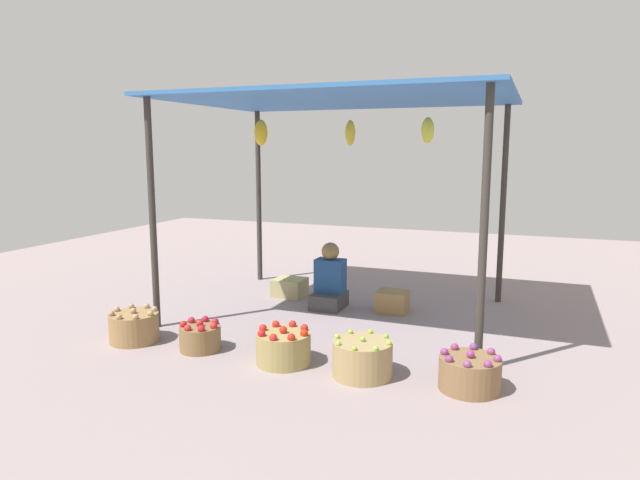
{
  "coord_description": "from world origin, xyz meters",
  "views": [
    {
      "loc": [
        2.07,
        -5.92,
        1.87
      ],
      "look_at": [
        0.0,
        -0.65,
        0.95
      ],
      "focal_mm": 31.66,
      "sensor_mm": 36.0,
      "label": 1
    }
  ],
  "objects_px": {
    "wooden_crate_stacked_rear": "(290,287)",
    "wooden_crate_near_vendor": "(392,301)",
    "basket_red_apples": "(200,337)",
    "vendor_person": "(330,283)",
    "basket_potatoes": "(134,327)",
    "basket_limes": "(362,358)",
    "basket_red_tomatoes": "(283,347)",
    "basket_purple_onions": "(470,373)"
  },
  "relations": [
    {
      "from": "wooden_crate_stacked_rear",
      "to": "wooden_crate_near_vendor",
      "type": "bearing_deg",
      "value": -8.38
    },
    {
      "from": "basket_red_apples",
      "to": "vendor_person",
      "type": "bearing_deg",
      "value": 70.83
    },
    {
      "from": "vendor_person",
      "to": "basket_red_apples",
      "type": "height_order",
      "value": "vendor_person"
    },
    {
      "from": "vendor_person",
      "to": "wooden_crate_near_vendor",
      "type": "xyz_separation_m",
      "value": [
        0.74,
        0.08,
        -0.17
      ]
    },
    {
      "from": "basket_potatoes",
      "to": "vendor_person",
      "type": "bearing_deg",
      "value": 53.27
    },
    {
      "from": "vendor_person",
      "to": "basket_potatoes",
      "type": "xyz_separation_m",
      "value": [
        -1.36,
        -1.83,
        -0.15
      ]
    },
    {
      "from": "basket_potatoes",
      "to": "basket_limes",
      "type": "height_order",
      "value": "basket_limes"
    },
    {
      "from": "basket_red_tomatoes",
      "to": "wooden_crate_near_vendor",
      "type": "bearing_deg",
      "value": 75.25
    },
    {
      "from": "vendor_person",
      "to": "basket_potatoes",
      "type": "height_order",
      "value": "vendor_person"
    },
    {
      "from": "basket_potatoes",
      "to": "basket_purple_onions",
      "type": "height_order",
      "value": "basket_potatoes"
    },
    {
      "from": "basket_limes",
      "to": "wooden_crate_near_vendor",
      "type": "height_order",
      "value": "basket_limes"
    },
    {
      "from": "vendor_person",
      "to": "basket_red_apples",
      "type": "relative_size",
      "value": 2.04
    },
    {
      "from": "basket_limes",
      "to": "wooden_crate_near_vendor",
      "type": "distance_m",
      "value": 1.93
    },
    {
      "from": "basket_red_apples",
      "to": "basket_red_tomatoes",
      "type": "xyz_separation_m",
      "value": [
        0.87,
        -0.02,
        0.02
      ]
    },
    {
      "from": "vendor_person",
      "to": "basket_potatoes",
      "type": "bearing_deg",
      "value": -126.73
    },
    {
      "from": "basket_red_apples",
      "to": "basket_purple_onions",
      "type": "bearing_deg",
      "value": 0.4
    },
    {
      "from": "basket_red_apples",
      "to": "wooden_crate_stacked_rear",
      "type": "height_order",
      "value": "basket_red_apples"
    },
    {
      "from": "basket_red_tomatoes",
      "to": "wooden_crate_near_vendor",
      "type": "height_order",
      "value": "basket_red_tomatoes"
    },
    {
      "from": "vendor_person",
      "to": "basket_purple_onions",
      "type": "distance_m",
      "value": 2.56
    },
    {
      "from": "vendor_person",
      "to": "basket_limes",
      "type": "height_order",
      "value": "vendor_person"
    },
    {
      "from": "basket_red_tomatoes",
      "to": "basket_potatoes",
      "type": "bearing_deg",
      "value": -179.66
    },
    {
      "from": "wooden_crate_near_vendor",
      "to": "basket_red_apples",
      "type": "bearing_deg",
      "value": -126.03
    },
    {
      "from": "basket_red_tomatoes",
      "to": "wooden_crate_near_vendor",
      "type": "relative_size",
      "value": 1.4
    },
    {
      "from": "vendor_person",
      "to": "wooden_crate_near_vendor",
      "type": "bearing_deg",
      "value": 6.46
    },
    {
      "from": "vendor_person",
      "to": "basket_limes",
      "type": "xyz_separation_m",
      "value": [
        0.97,
        -1.83,
        -0.15
      ]
    },
    {
      "from": "basket_potatoes",
      "to": "basket_purple_onions",
      "type": "xyz_separation_m",
      "value": [
        3.2,
        0.05,
        -0.01
      ]
    },
    {
      "from": "wooden_crate_near_vendor",
      "to": "wooden_crate_stacked_rear",
      "type": "bearing_deg",
      "value": 171.62
    },
    {
      "from": "vendor_person",
      "to": "wooden_crate_stacked_rear",
      "type": "distance_m",
      "value": 0.74
    },
    {
      "from": "basket_purple_onions",
      "to": "wooden_crate_near_vendor",
      "type": "height_order",
      "value": "basket_purple_onions"
    },
    {
      "from": "basket_red_tomatoes",
      "to": "basket_limes",
      "type": "distance_m",
      "value": 0.73
    },
    {
      "from": "basket_limes",
      "to": "wooden_crate_near_vendor",
      "type": "relative_size",
      "value": 1.45
    },
    {
      "from": "basket_limes",
      "to": "basket_purple_onions",
      "type": "height_order",
      "value": "basket_limes"
    },
    {
      "from": "basket_red_apples",
      "to": "wooden_crate_stacked_rear",
      "type": "relative_size",
      "value": 0.99
    },
    {
      "from": "basket_potatoes",
      "to": "wooden_crate_near_vendor",
      "type": "height_order",
      "value": "basket_potatoes"
    },
    {
      "from": "vendor_person",
      "to": "wooden_crate_stacked_rear",
      "type": "height_order",
      "value": "vendor_person"
    },
    {
      "from": "vendor_person",
      "to": "basket_limes",
      "type": "distance_m",
      "value": 2.08
    },
    {
      "from": "basket_purple_onions",
      "to": "basket_red_apples",
      "type": "bearing_deg",
      "value": -179.6
    },
    {
      "from": "basket_red_tomatoes",
      "to": "basket_purple_onions",
      "type": "bearing_deg",
      "value": 1.29
    },
    {
      "from": "basket_purple_onions",
      "to": "basket_potatoes",
      "type": "bearing_deg",
      "value": -179.19
    },
    {
      "from": "wooden_crate_stacked_rear",
      "to": "basket_purple_onions",
      "type": "bearing_deg",
      "value": -39.77
    },
    {
      "from": "basket_potatoes",
      "to": "basket_red_tomatoes",
      "type": "bearing_deg",
      "value": 0.34
    },
    {
      "from": "wooden_crate_stacked_rear",
      "to": "vendor_person",
      "type": "bearing_deg",
      "value": -23.93
    }
  ]
}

